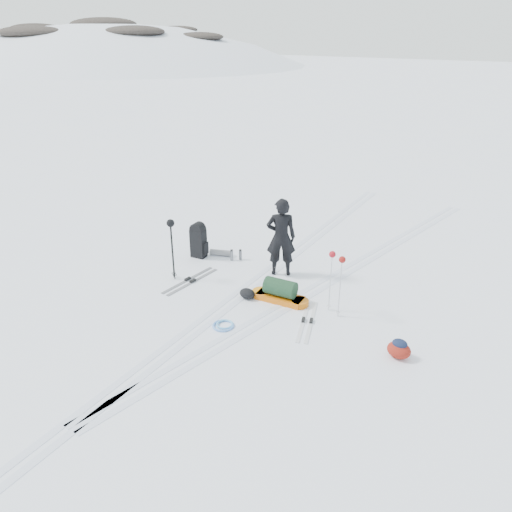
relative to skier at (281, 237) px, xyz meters
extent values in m
plane|color=white|center=(-0.19, -1.35, -0.97)|extent=(200.00, 200.00, 0.00)
ellipsoid|color=white|center=(-70.19, 53.65, -40.97)|extent=(143.00, 121.00, 93.50)
ellipsoid|color=black|center=(-70.19, 53.65, 5.38)|extent=(13.00, 10.00, 2.20)
ellipsoid|color=black|center=(-56.19, 47.65, 4.24)|extent=(10.40, 8.00, 1.76)
ellipsoid|color=black|center=(-83.19, 58.65, 4.44)|extent=(9.10, 7.00, 1.54)
ellipsoid|color=black|center=(-70.19, 39.65, 4.11)|extent=(11.70, 9.00, 1.98)
ellipsoid|color=black|center=(-61.19, 62.65, 4.48)|extent=(7.80, 6.00, 1.32)
ellipsoid|color=black|center=(-78.19, 45.65, 4.67)|extent=(9.88, 7.60, 1.67)
ellipsoid|color=black|center=(-50.19, 55.65, 3.48)|extent=(8.32, 6.40, 1.41)
ellipsoid|color=black|center=(-88.19, 49.65, 3.77)|extent=(7.80, 6.00, 1.32)
cube|color=silver|center=(-0.31, -1.35, -0.97)|extent=(1.40, 17.97, 0.01)
cube|color=silver|center=(-0.07, -1.35, -0.97)|extent=(1.40, 17.97, 0.01)
cube|color=silver|center=(1.09, 0.65, -0.97)|extent=(2.09, 13.88, 0.01)
cube|color=silver|center=(1.33, 0.65, -0.97)|extent=(2.09, 13.88, 0.01)
imported|color=black|center=(0.00, 0.00, 0.00)|extent=(0.85, 0.78, 1.94)
cube|color=#D2610C|center=(0.71, -1.13, -0.91)|extent=(1.10, 0.56, 0.13)
cylinder|color=#C8630B|center=(1.19, -1.07, -0.91)|extent=(0.43, 0.43, 0.13)
cylinder|color=orange|center=(0.23, -1.19, -0.91)|extent=(0.43, 0.43, 0.13)
cylinder|color=black|center=(0.71, -1.13, -0.65)|extent=(0.74, 0.47, 0.39)
cube|color=black|center=(-2.32, -0.36, -0.60)|extent=(0.41, 0.32, 0.75)
cylinder|color=black|center=(-2.32, -0.36, -0.20)|extent=(0.40, 0.30, 0.37)
cube|color=black|center=(-2.13, -0.31, -0.70)|extent=(0.11, 0.20, 0.32)
cylinder|color=slate|center=(-1.88, 0.02, -0.89)|extent=(0.61, 0.38, 0.16)
cylinder|color=black|center=(-2.02, -1.64, -0.27)|extent=(0.03, 0.03, 1.41)
cylinder|color=black|center=(-1.94, -1.69, -0.27)|extent=(0.03, 0.03, 1.41)
torus|color=black|center=(-2.02, -1.64, -0.86)|extent=(0.13, 0.13, 0.01)
torus|color=black|center=(-1.94, -1.69, -0.86)|extent=(0.13, 0.13, 0.01)
sphere|color=black|center=(-1.97, -1.67, 0.45)|extent=(0.19, 0.19, 0.19)
cylinder|color=silver|center=(1.79, -0.88, -0.33)|extent=(0.03, 0.03, 1.29)
cylinder|color=#B5B8BC|center=(2.07, -1.00, -0.33)|extent=(0.03, 0.03, 1.29)
torus|color=#B8BAC0|center=(1.79, -0.88, -0.87)|extent=(0.11, 0.11, 0.01)
torus|color=#ABADB2|center=(2.07, -1.00, -0.87)|extent=(0.11, 0.11, 0.01)
sphere|color=maroon|center=(1.79, -0.88, 0.34)|extent=(0.14, 0.14, 0.14)
sphere|color=maroon|center=(2.07, -1.00, 0.34)|extent=(0.14, 0.14, 0.14)
cube|color=gray|center=(-1.47, -1.57, -0.96)|extent=(0.13, 1.70, 0.02)
cube|color=gray|center=(-1.64, -1.56, -0.96)|extent=(0.13, 1.70, 0.02)
cube|color=black|center=(-1.47, -1.57, -0.93)|extent=(0.07, 0.17, 0.05)
cube|color=black|center=(-1.64, -1.56, -0.93)|extent=(0.07, 0.17, 0.05)
cube|color=silver|center=(1.57, -1.59, -0.97)|extent=(0.67, 1.55, 0.01)
cube|color=silver|center=(1.72, -1.53, -0.97)|extent=(0.67, 1.55, 0.01)
cube|color=black|center=(1.57, -1.59, -0.94)|extent=(0.12, 0.18, 0.05)
cube|color=black|center=(1.72, -1.53, -0.94)|extent=(0.12, 0.18, 0.05)
torus|color=#5E97E6|center=(0.33, -2.69, -0.95)|extent=(0.58, 0.58, 0.05)
torus|color=#61B7ED|center=(0.34, -2.65, -0.94)|extent=(0.45, 0.45, 0.04)
ellipsoid|color=maroon|center=(3.62, -1.68, -0.81)|extent=(0.55, 0.53, 0.32)
ellipsoid|color=black|center=(3.62, -1.68, -0.67)|extent=(0.36, 0.35, 0.15)
cylinder|color=slate|center=(-1.46, -0.06, -0.84)|extent=(0.08, 0.08, 0.27)
cylinder|color=#53555A|center=(-1.30, 0.11, -0.85)|extent=(0.08, 0.08, 0.25)
cylinder|color=black|center=(-1.46, -0.06, -0.68)|extent=(0.07, 0.07, 0.03)
cylinder|color=black|center=(-1.30, 0.11, -0.71)|extent=(0.07, 0.07, 0.03)
ellipsoid|color=black|center=(0.05, -1.46, -0.86)|extent=(0.45, 0.40, 0.23)
camera|label=1|loc=(5.79, -9.39, 4.53)|focal=35.00mm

